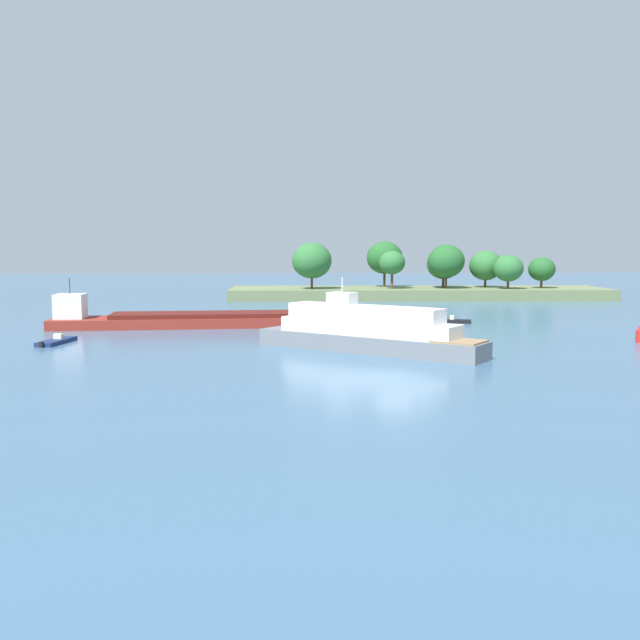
% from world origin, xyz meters
% --- Properties ---
extents(ground_plane, '(400.00, 400.00, 0.00)m').
position_xyz_m(ground_plane, '(0.00, 0.00, 0.00)').
color(ground_plane, '#3D607F').
extents(treeline_island, '(67.44, 15.81, 10.32)m').
position_xyz_m(treeline_island, '(14.31, 75.83, 3.32)').
color(treeline_island, '#66754C').
rests_on(treeline_island, ground).
extents(white_riverboat, '(19.83, 15.71, 6.62)m').
position_xyz_m(white_riverboat, '(-0.99, 11.14, 1.79)').
color(white_riverboat, slate).
rests_on(white_riverboat, ground).
extents(small_motorboat, '(2.41, 5.87, 0.89)m').
position_xyz_m(small_motorboat, '(-30.63, 17.18, 0.22)').
color(small_motorboat, navy).
rests_on(small_motorboat, ground).
extents(fishing_skiff, '(5.78, 2.79, 0.90)m').
position_xyz_m(fishing_skiff, '(11.24, 35.02, 0.22)').
color(fishing_skiff, black).
rests_on(fishing_skiff, ground).
extents(cargo_barge, '(35.37, 9.46, 5.73)m').
position_xyz_m(cargo_barge, '(-19.10, 31.58, 0.89)').
color(cargo_barge, maroon).
rests_on(cargo_barge, ground).
extents(channel_buoy_red, '(0.70, 0.70, 1.90)m').
position_xyz_m(channel_buoy_red, '(26.15, 16.39, 0.81)').
color(channel_buoy_red, red).
rests_on(channel_buoy_red, ground).
extents(channel_buoy_green, '(0.70, 0.70, 1.90)m').
position_xyz_m(channel_buoy_green, '(3.23, 37.22, 0.81)').
color(channel_buoy_green, green).
rests_on(channel_buoy_green, ground).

